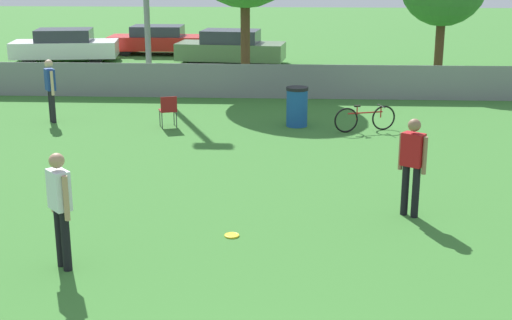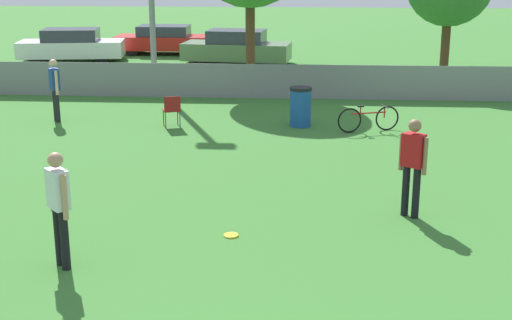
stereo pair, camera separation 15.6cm
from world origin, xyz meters
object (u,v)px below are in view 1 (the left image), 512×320
Objects in this scene: spectator_in_blue at (50,87)px; parked_car_white at (65,46)px; frisbee_disc at (232,235)px; bicycle_sideline at (365,118)px; player_thrower_red at (412,161)px; parked_car_red at (158,40)px; trash_bin at (297,107)px; parked_car_olive at (231,48)px; player_receiver_white at (60,203)px; folding_chair_sideline at (168,109)px.

spectator_in_blue is 11.88m from parked_car_white.
bicycle_sideline is (2.83, 7.41, 0.33)m from frisbee_disc.
player_thrower_red reaches higher than parked_car_red.
player_thrower_red is 7.08m from trash_bin.
parked_car_white is at bearing 130.86° from trash_bin.
bicycle_sideline is (-0.21, 6.28, -0.67)m from player_thrower_red.
spectator_in_blue is at bearing -82.49° from parked_car_white.
parked_car_red is 4.65m from parked_car_olive.
bicycle_sideline is 16.85m from parked_car_red.
player_receiver_white is at bearing -83.03° from parked_car_red.
parked_car_red is at bearing 28.90° from parked_car_white.
player_thrower_red is 1.07× the size of bicycle_sideline.
parked_car_olive is (-1.73, 19.24, 0.66)m from frisbee_disc.
folding_chair_sideline is 0.81× the size of trash_bin.
parked_car_white reaches higher than trash_bin.
parked_car_white reaches higher than parked_car_red.
folding_chair_sideline is 5.19m from bicycle_sideline.
parked_car_white is at bearing 114.63° from frisbee_disc.
folding_chair_sideline is (-2.35, 7.54, 0.50)m from frisbee_disc.
player_thrower_red reaches higher than frisbee_disc.
folding_chair_sideline is 11.72m from parked_car_olive.
bicycle_sideline is at bearing -54.08° from parked_car_white.
player_receiver_white is at bearing -149.94° from frisbee_disc.
player_receiver_white reaches higher than spectator_in_blue.
player_thrower_red is at bearing -65.27° from parked_car_white.
folding_chair_sideline is at bearing -86.80° from parked_car_olive.
spectator_in_blue is at bearing 157.30° from player_receiver_white.
parked_car_red is at bearing 148.00° from parked_car_olive.
parked_car_olive is (0.62, 11.70, 0.17)m from folding_chair_sideline.
parked_car_olive is (3.92, 11.23, -0.31)m from spectator_in_blue.
trash_bin is at bearing 142.83° from player_thrower_red.
bicycle_sideline is (5.19, -0.13, -0.17)m from folding_chair_sideline.
trash_bin is (3.41, 0.37, 0.02)m from folding_chair_sideline.
trash_bin is (-1.98, 6.78, -0.48)m from player_thrower_red.
parked_car_white is (-9.97, 11.52, 0.16)m from trash_bin.
parked_car_red is (-5.38, 22.12, 0.64)m from frisbee_disc.
player_receiver_white is 0.38× the size of parked_car_white.
player_thrower_red is at bearing -73.71° from trash_bin.
parked_car_olive is (7.18, -0.19, -0.01)m from parked_car_white.
player_receiver_white reaches higher than trash_bin.
frisbee_disc is at bearing -78.61° from parked_car_olive.
frisbee_disc is at bearing -129.34° from bicycle_sideline.
player_receiver_white is at bearing -138.98° from bicycle_sideline.
player_thrower_red is at bearing -68.54° from parked_car_red.
player_thrower_red is (5.38, 2.48, 0.00)m from player_receiver_white.
player_receiver_white is at bearing 70.78° from folding_chair_sideline.
parked_car_olive reaches higher than folding_chair_sideline.
player_receiver_white is 23.67m from parked_car_red.
player_thrower_red is 2.04× the size of folding_chair_sideline.
trash_bin is (-1.78, 0.50, 0.19)m from bicycle_sideline.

